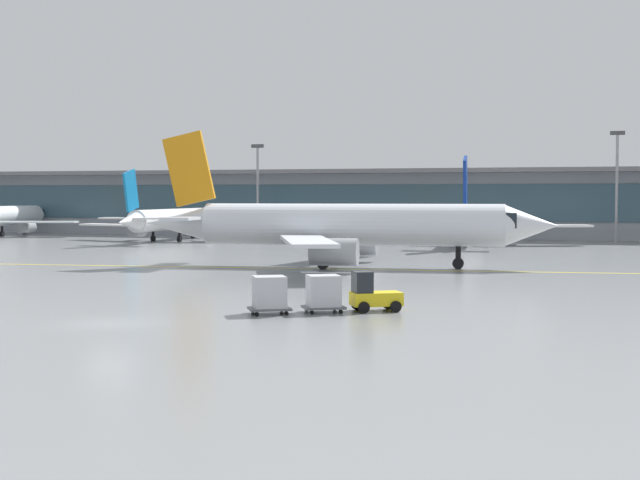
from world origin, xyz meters
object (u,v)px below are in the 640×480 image
object	(u,v)px
gate_airplane_2	(469,219)
cargo_dolly_trailing	(269,293)
baggage_tug	(372,294)
gate_airplane_1	(170,220)
apron_light_mast_2	(617,182)
taxiing_regional_jet	(347,226)
cargo_dolly_lead	(323,292)
apron_light_mast_1	(258,186)

from	to	relation	value
gate_airplane_2	cargo_dolly_trailing	world-z (taller)	gate_airplane_2
gate_airplane_2	baggage_tug	world-z (taller)	gate_airplane_2
gate_airplane_1	cargo_dolly_trailing	size ratio (longest dim) A/B	10.49
gate_airplane_2	apron_light_mast_2	bearing A→B (deg)	-68.86
apron_light_mast_2	taxiing_regional_jet	bearing A→B (deg)	-114.88
gate_airplane_2	cargo_dolly_trailing	xyz separation A→B (m)	(-0.51, -68.80, -2.04)
gate_airplane_2	apron_light_mast_2	world-z (taller)	apron_light_mast_2
gate_airplane_2	cargo_dolly_lead	world-z (taller)	gate_airplane_2
gate_airplane_2	baggage_tug	xyz separation A→B (m)	(4.21, -66.15, -2.21)
gate_airplane_1	gate_airplane_2	world-z (taller)	gate_airplane_2
cargo_dolly_lead	apron_light_mast_1	world-z (taller)	apron_light_mast_1
gate_airplane_1	taxiing_regional_jet	world-z (taller)	taxiing_regional_jet
apron_light_mast_1	apron_light_mast_2	xyz separation A→B (m)	(48.17, -0.61, 0.44)
taxiing_regional_jet	baggage_tug	world-z (taller)	taxiing_regional_jet
gate_airplane_2	apron_light_mast_1	world-z (taller)	apron_light_mast_1
apron_light_mast_1	apron_light_mast_2	size ratio (longest dim) A/B	0.94
apron_light_mast_2	cargo_dolly_trailing	bearing A→B (deg)	-102.81
gate_airplane_2	taxiing_regional_jet	bearing A→B (deg)	167.19
baggage_tug	apron_light_mast_2	world-z (taller)	apron_light_mast_2
gate_airplane_1	apron_light_mast_1	world-z (taller)	apron_light_mast_1
cargo_dolly_trailing	apron_light_mast_1	world-z (taller)	apron_light_mast_1
baggage_tug	cargo_dolly_lead	xyz separation A→B (m)	(-2.26, -1.27, 0.16)
cargo_dolly_trailing	gate_airplane_2	bearing A→B (deg)	60.30
gate_airplane_1	baggage_tug	distance (m)	75.43
cargo_dolly_trailing	apron_light_mast_1	distance (m)	84.07
cargo_dolly_lead	apron_light_mast_2	bearing A→B (deg)	49.46
gate_airplane_2	taxiing_regional_jet	size ratio (longest dim) A/B	0.89
cargo_dolly_trailing	apron_light_mast_2	xyz separation A→B (m)	(17.62, 77.47, 6.61)
apron_light_mast_1	taxiing_regional_jet	bearing A→B (deg)	-61.22
apron_light_mast_2	gate_airplane_2	bearing A→B (deg)	-153.13
baggage_tug	apron_light_mast_2	distance (m)	76.22
cargo_dolly_trailing	apron_light_mast_2	size ratio (longest dim) A/B	0.19
gate_airplane_2	apron_light_mast_1	bearing A→B (deg)	67.64
gate_airplane_1	cargo_dolly_lead	size ratio (longest dim) A/B	10.49
baggage_tug	apron_light_mast_1	bearing A→B (deg)	85.79
gate_airplane_2	gate_airplane_1	bearing A→B (deg)	89.95
taxiing_regional_jet	cargo_dolly_lead	distance (m)	29.75
gate_airplane_1	cargo_dolly_lead	xyz separation A→B (m)	(40.15, -63.62, -1.68)
gate_airplane_1	cargo_dolly_lead	distance (m)	75.25
apron_light_mast_1	gate_airplane_1	bearing A→B (deg)	-118.65
gate_airplane_1	gate_airplane_2	distance (m)	38.39
taxiing_regional_jet	baggage_tug	distance (m)	29.15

